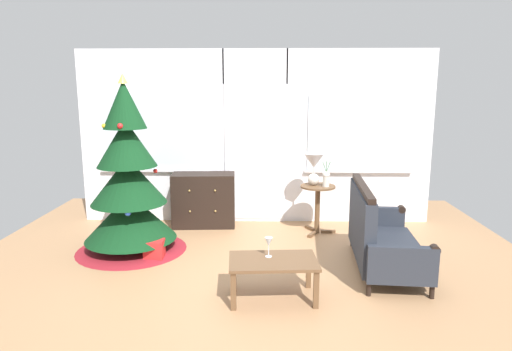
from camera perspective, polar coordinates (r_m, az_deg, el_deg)
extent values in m
plane|color=#AD7F56|center=(5.01, -0.75, -12.54)|extent=(6.76, 6.76, 0.00)
cube|color=white|center=(6.93, -12.86, 4.75)|extent=(2.15, 0.08, 2.55)
cube|color=white|center=(6.85, 12.80, 4.68)|extent=(2.15, 0.08, 2.55)
cube|color=white|center=(6.68, -0.11, 13.61)|extent=(0.94, 0.08, 0.50)
cube|color=silver|center=(6.71, -0.11, 2.68)|extent=(0.90, 0.05, 2.05)
cube|color=white|center=(6.79, -0.11, -2.15)|extent=(0.78, 0.02, 0.80)
cube|color=silver|center=(6.64, -0.12, 5.85)|extent=(0.78, 0.01, 1.10)
cube|color=silver|center=(6.86, -13.01, 5.32)|extent=(1.50, 0.01, 1.10)
cube|color=silver|center=(6.78, 12.93, 5.26)|extent=(1.50, 0.01, 1.10)
cube|color=silver|center=(6.93, -12.83, 0.62)|extent=(1.59, 0.06, 0.03)
cube|color=silver|center=(6.85, 12.74, 0.50)|extent=(1.59, 0.06, 0.03)
cylinder|color=#4C331E|center=(5.92, -15.43, -8.02)|extent=(0.10, 0.10, 0.22)
cone|color=maroon|center=(5.94, -15.40, -8.55)|extent=(1.36, 1.36, 0.10)
cone|color=#0F3819|center=(5.83, -15.60, -4.99)|extent=(1.12, 1.12, 0.57)
cone|color=#0F3819|center=(5.72, -15.83, -0.58)|extent=(0.92, 0.92, 0.57)
cone|color=#0F3819|center=(5.65, -16.08, 3.98)|extent=(0.72, 0.72, 0.57)
cone|color=#0F3819|center=(5.61, -16.33, 8.62)|extent=(0.52, 0.52, 0.57)
cone|color=#E0BC4C|center=(5.61, -16.50, 11.69)|extent=(0.12, 0.12, 0.12)
sphere|color=red|center=(5.71, -12.60, 0.57)|extent=(0.05, 0.05, 0.05)
sphere|color=gold|center=(5.86, -16.02, 5.92)|extent=(0.07, 0.07, 0.07)
sphere|color=silver|center=(6.29, -16.14, -3.62)|extent=(0.06, 0.06, 0.06)
sphere|color=#264CB2|center=(5.95, -14.69, 3.37)|extent=(0.08, 0.08, 0.08)
sphere|color=red|center=(5.39, -16.79, 6.01)|extent=(0.06, 0.06, 0.06)
sphere|color=gold|center=(5.58, -18.65, 5.97)|extent=(0.05, 0.05, 0.05)
sphere|color=silver|center=(6.06, -14.84, -0.39)|extent=(0.06, 0.06, 0.06)
sphere|color=#264CB2|center=(5.38, -15.88, -4.56)|extent=(0.07, 0.07, 0.07)
cube|color=black|center=(6.64, -6.61, -3.08)|extent=(0.92, 0.47, 0.78)
sphere|color=tan|center=(6.40, -8.41, -1.91)|extent=(0.03, 0.03, 0.03)
sphere|color=tan|center=(6.37, -5.19, -1.90)|extent=(0.03, 0.03, 0.03)
sphere|color=tan|center=(6.47, -8.34, -4.50)|extent=(0.03, 0.03, 0.03)
sphere|color=tan|center=(6.44, -5.14, -4.50)|extent=(0.03, 0.03, 0.03)
cylinder|color=black|center=(4.81, 21.33, -13.48)|extent=(0.05, 0.05, 0.14)
cylinder|color=black|center=(6.08, 17.77, -8.02)|extent=(0.05, 0.05, 0.14)
cylinder|color=black|center=(4.68, 14.03, -13.71)|extent=(0.05, 0.05, 0.14)
cylinder|color=black|center=(5.98, 12.09, -8.04)|extent=(0.05, 0.05, 0.14)
cube|color=#282D38|center=(5.32, 16.24, -9.09)|extent=(0.82, 1.41, 0.14)
cube|color=#282D38|center=(5.16, 13.18, -5.15)|extent=(0.22, 1.36, 0.62)
cube|color=black|center=(5.08, 13.35, -1.46)|extent=(0.18, 1.33, 0.06)
cube|color=#282D38|center=(4.62, 17.96, -10.76)|extent=(0.67, 0.14, 0.38)
cylinder|color=black|center=(4.63, 21.65, -8.70)|extent=(0.10, 0.10, 0.09)
cube|color=#282D38|center=(5.96, 15.06, -5.63)|extent=(0.67, 0.14, 0.38)
cylinder|color=black|center=(5.97, 17.90, -4.07)|extent=(0.10, 0.10, 0.09)
cylinder|color=brown|center=(6.26, 7.83, -1.39)|extent=(0.48, 0.48, 0.02)
cylinder|color=brown|center=(6.34, 7.75, -4.38)|extent=(0.07, 0.07, 0.65)
cube|color=brown|center=(6.45, 9.10, -6.99)|extent=(0.20, 0.05, 0.04)
cube|color=brown|center=(6.55, 6.85, -6.64)|extent=(0.14, 0.20, 0.04)
cube|color=brown|center=(6.29, 7.08, -7.40)|extent=(0.14, 0.20, 0.04)
sphere|color=silver|center=(6.27, 7.27, -0.47)|extent=(0.16, 0.16, 0.16)
cylinder|color=silver|center=(6.25, 7.29, 0.68)|extent=(0.02, 0.02, 0.06)
cone|color=silver|center=(6.23, 7.32, 1.86)|extent=(0.28, 0.28, 0.20)
cylinder|color=beige|center=(6.20, 8.83, -0.67)|extent=(0.09, 0.09, 0.16)
sphere|color=beige|center=(6.18, 8.85, 0.05)|extent=(0.10, 0.10, 0.10)
cylinder|color=#4C7042|center=(6.16, 8.69, 0.97)|extent=(0.07, 0.01, 0.17)
cylinder|color=#4C7042|center=(6.16, 8.88, 0.96)|extent=(0.01, 0.01, 0.18)
cylinder|color=#4C7042|center=(6.16, 9.07, 0.96)|extent=(0.07, 0.01, 0.17)
cube|color=brown|center=(4.38, 2.18, -10.75)|extent=(0.87, 0.58, 0.03)
cube|color=brown|center=(4.25, -2.87, -14.38)|extent=(0.05, 0.05, 0.36)
cube|color=brown|center=(4.31, 7.60, -14.08)|extent=(0.05, 0.05, 0.36)
cube|color=brown|center=(4.65, -2.84, -12.05)|extent=(0.05, 0.05, 0.36)
cube|color=brown|center=(4.71, 6.65, -11.82)|extent=(0.05, 0.05, 0.36)
cylinder|color=silver|center=(4.45, 1.60, -10.18)|extent=(0.06, 0.06, 0.01)
cylinder|color=silver|center=(4.43, 1.60, -9.55)|extent=(0.01, 0.01, 0.10)
cone|color=silver|center=(4.40, 1.61, -8.39)|extent=(0.08, 0.08, 0.09)
cube|color=red|center=(5.56, -12.72, -9.10)|extent=(0.23, 0.20, 0.23)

